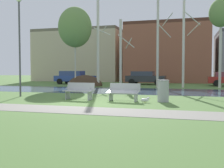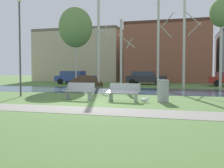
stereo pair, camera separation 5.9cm
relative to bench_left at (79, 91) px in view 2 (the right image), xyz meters
The scene contains 19 objects.
ground_plane 8.89m from the bench_left, 82.48° to the left, with size 120.00×120.00×0.00m, color #517538.
paved_path_strip 3.65m from the bench_left, 71.29° to the right, with size 60.00×1.84×0.01m, color gray.
river_band 6.92m from the bench_left, 80.32° to the left, with size 80.00×6.39×0.01m, color #2D475B.
soil_mound 12.69m from the bench_left, 110.27° to the left, with size 3.58×2.42×2.15m, color #423021.
bench_left is the anchor object (origin of this frame).
bench_right 2.35m from the bench_left, ahead, with size 1.66×0.77×0.87m.
trash_bin 4.26m from the bench_left, ahead, with size 0.56×0.56×1.05m.
seagull 3.50m from the bench_left, ahead, with size 0.47×0.17×0.27m.
streetlamp 5.19m from the bench_left, behind, with size 0.32×0.32×5.73m.
birch_far_left 13.49m from the bench_left, 114.49° to the left, with size 3.24×3.24×7.66m.
birch_left 12.64m from the bench_left, 103.98° to the left, with size 1.40×2.13×9.29m.
birch_center_left 11.89m from the bench_left, 93.11° to the left, with size 1.48×2.44×6.28m.
birch_center 12.14m from the bench_left, 75.80° to the left, with size 1.42×2.47×8.38m.
birch_center_right 13.40m from the bench_left, 66.94° to the left, with size 1.53×2.81×8.28m.
birch_right 15.59m from the bench_left, 56.08° to the left, with size 2.02×2.02×8.26m.
parked_van_nearest_blue 16.74m from the bench_left, 114.69° to the left, with size 4.47×2.19×1.48m.
parked_sedan_second_dark 16.11m from the bench_left, 86.64° to the left, with size 4.22×2.14×1.44m.
building_beige_block 27.76m from the bench_left, 111.49° to the left, with size 12.66×9.07×7.47m.
building_brick_low 25.56m from the bench_left, 83.76° to the left, with size 10.64×9.86×7.71m.
Camera 2 is at (4.24, -11.44, 1.47)m, focal length 42.68 mm.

